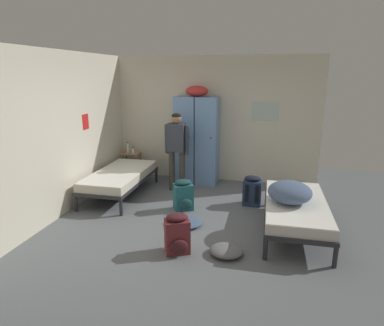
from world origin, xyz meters
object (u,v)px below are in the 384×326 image
locker_bank (197,139)px  backpack_teal (183,196)px  bedding_heap (290,192)px  clothes_pile_denim (184,222)px  water_bottle (128,148)px  lotion_bottle (133,151)px  person_traveler (177,145)px  bed_left_rear (120,176)px  backpack_maroon (177,234)px  bed_right (296,207)px  backpack_navy (252,191)px  clothes_pile_grey (226,251)px  shelf_unit (131,162)px

locker_bank → backpack_teal: 1.73m
bedding_heap → clothes_pile_denim: size_ratio=1.20×
water_bottle → lotion_bottle: 0.17m
person_traveler → bed_left_rear: bearing=-152.9°
person_traveler → backpack_maroon: bearing=-74.7°
water_bottle → backpack_teal: (1.71, -1.61, -0.42)m
backpack_maroon → backpack_teal: bearing=101.0°
bed_right → person_traveler: bearing=148.2°
backpack_navy → clothes_pile_grey: bearing=-97.2°
shelf_unit → clothes_pile_grey: shelf_unit is taller
locker_bank → backpack_maroon: bearing=-82.8°
water_bottle → clothes_pile_grey: water_bottle is taller
lotion_bottle → clothes_pile_denim: 2.80m
backpack_teal → clothes_pile_denim: bearing=-74.3°
clothes_pile_grey → lotion_bottle: bearing=130.6°
clothes_pile_denim → shelf_unit: bearing=129.5°
lotion_bottle → backpack_navy: bearing=-21.1°
backpack_navy → backpack_teal: (-1.15, -0.50, 0.00)m
bed_right → backpack_navy: size_ratio=3.45×
locker_bank → backpack_teal: locker_bank is taller
bedding_heap → clothes_pile_denim: 1.68m
bedding_heap → clothes_pile_denim: (-1.56, -0.09, -0.60)m
water_bottle → backpack_navy: size_ratio=0.45×
backpack_navy → locker_bank: bearing=139.7°
bed_left_rear → backpack_maroon: size_ratio=3.45×
clothes_pile_denim → bed_left_rear: bearing=146.4°
locker_bank → shelf_unit: (-1.53, 0.02, -0.62)m
backpack_navy → clothes_pile_denim: (-0.99, -1.09, -0.22)m
lotion_bottle → backpack_navy: (2.71, -1.04, -0.37)m
bed_right → person_traveler: person_traveler is taller
bed_left_rear → bed_right: 3.33m
bedding_heap → water_bottle: bearing=148.5°
bed_left_rear → person_traveler: bearing=27.1°
bed_left_rear → person_traveler: 1.26m
bedding_heap → clothes_pile_grey: size_ratio=1.52×
person_traveler → lotion_bottle: 1.36m
shelf_unit → person_traveler: size_ratio=0.36×
bed_right → clothes_pile_denim: bearing=-174.4°
bed_right → backpack_teal: bearing=167.1°
locker_bank → backpack_maroon: locker_bank is taller
water_bottle → bedding_heap: bearing=-31.5°
bedding_heap → clothes_pile_grey: (-0.81, -0.84, -0.58)m
bed_right → backpack_teal: (-1.84, 0.42, -0.12)m
bed_left_rear → clothes_pile_denim: (1.54, -1.02, -0.34)m
person_traveler → water_bottle: person_traveler is taller
locker_bank → shelf_unit: bearing=179.3°
lotion_bottle → clothes_pile_grey: (2.48, -2.89, -0.57)m
locker_bank → backpack_teal: bearing=-86.3°
backpack_navy → person_traveler: bearing=163.7°
locker_bank → person_traveler: 0.68m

